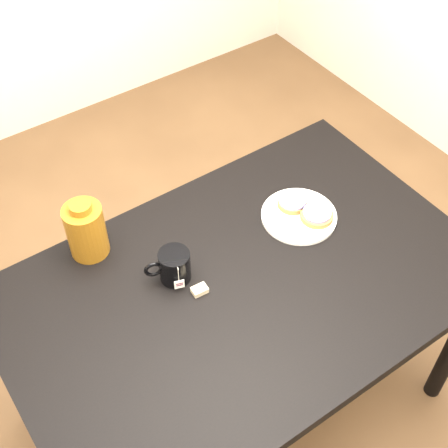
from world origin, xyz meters
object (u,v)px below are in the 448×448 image
object	(u,v)px
teabag_pouch	(200,290)
plate	(299,215)
table	(243,299)
bagel_front	(317,215)
bagel_package	(86,230)
mug	(174,266)
bagel_back	(292,202)

from	to	relation	value
teabag_pouch	plate	bearing A→B (deg)	8.67
table	plate	size ratio (longest dim) A/B	5.77
plate	teabag_pouch	world-z (taller)	same
bagel_front	bagel_package	distance (m)	0.72
mug	table	bearing A→B (deg)	-22.14
table	bagel_back	bearing A→B (deg)	26.77
bagel_back	bagel_front	distance (m)	0.09
mug	bagel_front	bearing A→B (deg)	11.10
bagel_front	bagel_back	bearing A→B (deg)	107.52
mug	teabag_pouch	xyz separation A→B (m)	(0.03, -0.09, -0.04)
plate	bagel_front	size ratio (longest dim) A/B	1.86
bagel_front	bagel_package	size ratio (longest dim) A/B	0.65
table	mug	world-z (taller)	mug
table	mug	bearing A→B (deg)	139.32
plate	teabag_pouch	xyz separation A→B (m)	(-0.42, -0.06, -0.00)
plate	teabag_pouch	distance (m)	0.43
table	plate	distance (m)	0.33
bagel_front	teabag_pouch	distance (m)	0.46
bagel_back	table	bearing A→B (deg)	-153.23
bagel_back	teabag_pouch	distance (m)	0.45
table	teabag_pouch	world-z (taller)	teabag_pouch
bagel_back	teabag_pouch	world-z (taller)	bagel_back
teabag_pouch	bagel_back	bearing A→B (deg)	14.42
bagel_package	teabag_pouch	bearing A→B (deg)	-59.88
plate	bagel_front	distance (m)	0.06
table	plate	bearing A→B (deg)	20.02
teabag_pouch	table	bearing A→B (deg)	-19.95
bagel_front	plate	bearing A→B (deg)	131.82
bagel_back	teabag_pouch	size ratio (longest dim) A/B	2.93
teabag_pouch	bagel_package	distance (m)	0.38
bagel_back	mug	xyz separation A→B (m)	(-0.46, -0.02, 0.03)
plate	table	bearing A→B (deg)	-159.98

